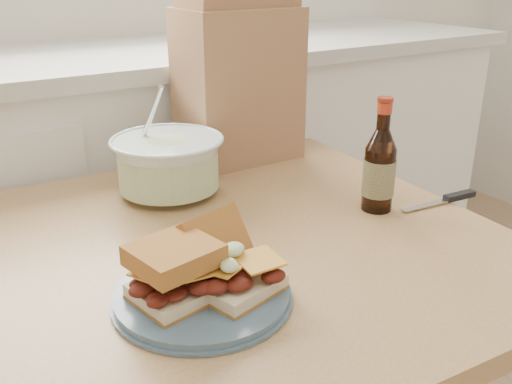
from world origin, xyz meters
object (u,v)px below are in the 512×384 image
beer_bottle (379,169)px  paper_bag (238,86)px  dining_table (242,289)px  coleslaw_bowl (168,166)px  plate (202,295)px

beer_bottle → paper_bag: bearing=118.2°
dining_table → paper_bag: (0.22, 0.37, 0.28)m
coleslaw_bowl → dining_table: bearing=-85.1°
dining_table → paper_bag: size_ratio=2.64×
dining_table → plate: plate is taller
plate → beer_bottle: beer_bottle is taller
coleslaw_bowl → paper_bag: 0.29m
coleslaw_bowl → beer_bottle: 0.42m
paper_bag → beer_bottle: bearing=-82.0°
paper_bag → coleslaw_bowl: bearing=-153.3°
beer_bottle → paper_bag: size_ratio=0.63×
dining_table → coleslaw_bowl: bearing=98.5°
plate → coleslaw_bowl: 0.41m
plate → beer_bottle: 0.45m
dining_table → plate: bearing=-133.5°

